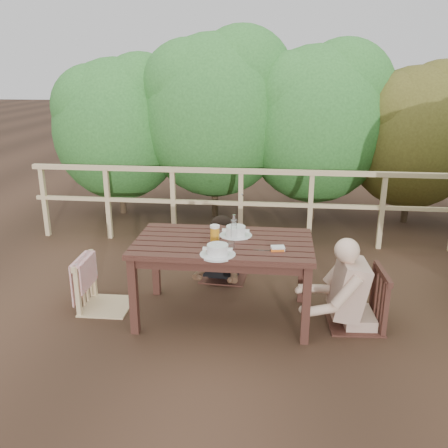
# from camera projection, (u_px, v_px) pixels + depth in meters

# --- Properties ---
(ground) EXTENTS (60.00, 60.00, 0.00)m
(ground) POSITION_uv_depth(u_px,v_px,m) (223.00, 315.00, 4.58)
(ground) COLOR #452D1E
(ground) RESTS_ON ground
(table) EXTENTS (1.60, 0.90, 0.74)m
(table) POSITION_uv_depth(u_px,v_px,m) (223.00, 280.00, 4.46)
(table) COLOR #391E17
(table) RESTS_ON ground
(chair_left) EXTENTS (0.48, 0.48, 0.96)m
(chair_left) POSITION_uv_depth(u_px,v_px,m) (104.00, 262.00, 4.59)
(chair_left) COLOR tan
(chair_left) RESTS_ON ground
(chair_far) EXTENTS (0.53, 0.53, 0.99)m
(chair_far) POSITION_uv_depth(u_px,v_px,m) (224.00, 235.00, 5.27)
(chair_far) COLOR #391E17
(chair_far) RESTS_ON ground
(chair_right) EXTENTS (0.53, 0.53, 1.00)m
(chair_right) POSITION_uv_depth(u_px,v_px,m) (358.00, 273.00, 4.28)
(chair_right) COLOR #391E17
(chair_right) RESTS_ON ground
(woman) EXTENTS (0.51, 0.60, 1.15)m
(woman) POSITION_uv_depth(u_px,v_px,m) (224.00, 228.00, 5.26)
(woman) COLOR black
(woman) RESTS_ON ground
(diner_right) EXTENTS (0.71, 0.59, 1.36)m
(diner_right) POSITION_uv_depth(u_px,v_px,m) (364.00, 255.00, 4.22)
(diner_right) COLOR tan
(diner_right) RESTS_ON ground
(railing) EXTENTS (5.60, 0.10, 1.01)m
(railing) POSITION_uv_depth(u_px,v_px,m) (241.00, 207.00, 6.31)
(railing) COLOR tan
(railing) RESTS_ON ground
(hedge_row) EXTENTS (6.60, 1.60, 3.80)m
(hedge_row) POSITION_uv_depth(u_px,v_px,m) (276.00, 92.00, 6.97)
(hedge_row) COLOR #2E692A
(hedge_row) RESTS_ON ground
(soup_near) EXTENTS (0.30, 0.30, 0.10)m
(soup_near) POSITION_uv_depth(u_px,v_px,m) (218.00, 250.00, 4.02)
(soup_near) COLOR silver
(soup_near) RESTS_ON table
(soup_far) EXTENTS (0.30, 0.30, 0.10)m
(soup_far) POSITION_uv_depth(u_px,v_px,m) (236.00, 231.00, 4.48)
(soup_far) COLOR white
(soup_far) RESTS_ON table
(bread_roll) EXTENTS (0.11, 0.09, 0.07)m
(bread_roll) POSITION_uv_depth(u_px,v_px,m) (212.00, 249.00, 4.10)
(bread_roll) COLOR olive
(bread_roll) RESTS_ON table
(beer_glass) EXTENTS (0.09, 0.09, 0.17)m
(beer_glass) POSITION_uv_depth(u_px,v_px,m) (215.00, 234.00, 4.32)
(beer_glass) COLOR orange
(beer_glass) RESTS_ON table
(bottle) EXTENTS (0.06, 0.06, 0.25)m
(bottle) POSITION_uv_depth(u_px,v_px,m) (234.00, 228.00, 4.36)
(bottle) COLOR white
(bottle) RESTS_ON table
(tumbler) EXTENTS (0.07, 0.07, 0.08)m
(tumbler) POSITION_uv_depth(u_px,v_px,m) (231.00, 246.00, 4.16)
(tumbler) COLOR silver
(tumbler) RESTS_ON table
(butter_tub) EXTENTS (0.13, 0.10, 0.05)m
(butter_tub) POSITION_uv_depth(u_px,v_px,m) (278.00, 249.00, 4.12)
(butter_tub) COLOR silver
(butter_tub) RESTS_ON table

